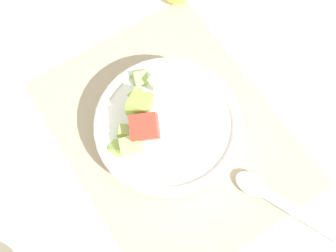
{
  "coord_description": "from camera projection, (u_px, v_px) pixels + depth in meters",
  "views": [
    {
      "loc": [
        -0.2,
        0.14,
        0.69
      ],
      "look_at": [
        0.0,
        0.01,
        0.05
      ],
      "focal_mm": 47.12,
      "sensor_mm": 36.0,
      "label": 1
    }
  ],
  "objects": [
    {
      "name": "serving_spoon",
      "position": [
        275.0,
        199.0,
        0.68
      ],
      "size": [
        0.2,
        0.11,
        0.01
      ],
      "color": "#B7B7BC",
      "rests_on": "placemat"
    },
    {
      "name": "ground_plane",
      "position": [
        172.0,
        134.0,
        0.73
      ],
      "size": [
        2.4,
        2.4,
        0.0
      ],
      "primitive_type": "plane",
      "color": "silver"
    },
    {
      "name": "placemat",
      "position": [
        172.0,
        133.0,
        0.73
      ],
      "size": [
        0.43,
        0.33,
        0.01
      ],
      "primitive_type": "cube",
      "color": "tan",
      "rests_on": "ground_plane"
    },
    {
      "name": "salad_bowl",
      "position": [
        167.0,
        127.0,
        0.69
      ],
      "size": [
        0.23,
        0.23,
        0.11
      ],
      "color": "white",
      "rests_on": "placemat"
    }
  ]
}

